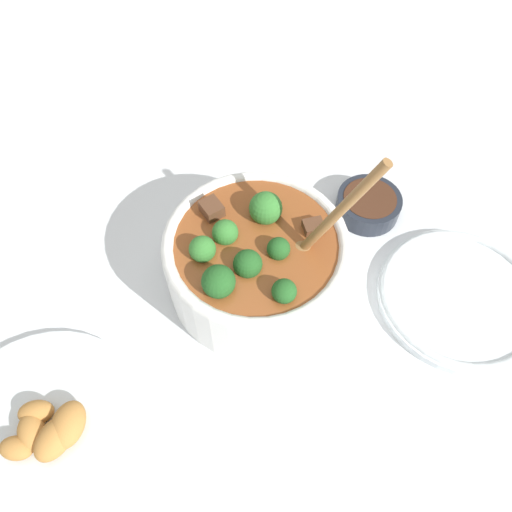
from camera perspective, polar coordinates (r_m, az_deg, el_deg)
ground_plane at (r=0.70m, az=-0.00°, el=-2.98°), size 4.00×4.00×0.00m
stew_bowl at (r=0.65m, az=-0.01°, el=-0.36°), size 0.25×0.24×0.25m
condiment_bowl at (r=0.78m, az=12.72°, el=5.81°), size 0.10×0.10×0.03m
empty_plate at (r=0.74m, az=22.29°, el=-4.31°), size 0.22×0.22×0.02m
food_plate at (r=0.66m, az=-23.20°, el=-18.00°), size 0.25×0.25×0.05m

